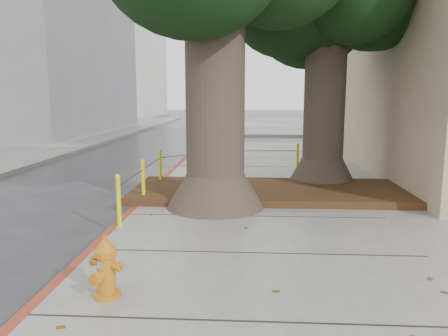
# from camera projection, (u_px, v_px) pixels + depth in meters

# --- Properties ---
(ground) EXTENTS (140.00, 140.00, 0.00)m
(ground) POSITION_uv_depth(u_px,v_px,m) (221.00, 262.00, 6.52)
(ground) COLOR #28282B
(ground) RESTS_ON ground
(sidewalk_far) EXTENTS (16.00, 20.00, 0.15)m
(sidewalk_far) POSITION_uv_depth(u_px,v_px,m) (318.00, 125.00, 35.70)
(sidewalk_far) COLOR slate
(sidewalk_far) RESTS_ON ground
(curb_red) EXTENTS (0.14, 26.00, 0.16)m
(curb_red) POSITION_uv_depth(u_px,v_px,m) (134.00, 211.00, 9.09)
(curb_red) COLOR maroon
(curb_red) RESTS_ON ground
(planter_bed) EXTENTS (6.40, 2.60, 0.16)m
(planter_bed) POSITION_uv_depth(u_px,v_px,m) (270.00, 191.00, 10.27)
(planter_bed) COLOR black
(planter_bed) RESTS_ON sidewalk_main
(building_far_grey) EXTENTS (12.00, 16.00, 12.00)m
(building_far_grey) POSITION_uv_depth(u_px,v_px,m) (11.00, 40.00, 28.08)
(building_far_grey) COLOR slate
(building_far_grey) RESTS_ON ground
(building_far_white) EXTENTS (12.00, 18.00, 15.00)m
(building_far_white) POSITION_uv_depth(u_px,v_px,m) (101.00, 51.00, 50.60)
(building_far_white) COLOR silver
(building_far_white) RESTS_ON ground
(bollard_ring) EXTENTS (3.79, 5.39, 0.95)m
(bollard_ring) POSITION_uv_depth(u_px,v_px,m) (198.00, 169.00, 10.77)
(bollard_ring) COLOR yellow
(bollard_ring) RESTS_ON sidewalk_main
(fire_hydrant) EXTENTS (0.40, 0.40, 0.73)m
(fire_hydrant) POSITION_uv_depth(u_px,v_px,m) (106.00, 268.00, 4.99)
(fire_hydrant) COLOR orange
(fire_hydrant) RESTS_ON sidewalk_main
(car_silver) EXTENTS (3.33, 1.49, 1.11)m
(car_silver) POSITION_uv_depth(u_px,v_px,m) (353.00, 130.00, 23.95)
(car_silver) COLOR #949599
(car_silver) RESTS_ON ground
(car_red) EXTENTS (3.59, 1.26, 1.18)m
(car_red) POSITION_uv_depth(u_px,v_px,m) (419.00, 130.00, 23.98)
(car_red) COLOR maroon
(car_red) RESTS_ON ground
(car_dark) EXTENTS (2.21, 4.59, 1.29)m
(car_dark) POSITION_uv_depth(u_px,v_px,m) (61.00, 126.00, 25.92)
(car_dark) COLOR black
(car_dark) RESTS_ON ground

